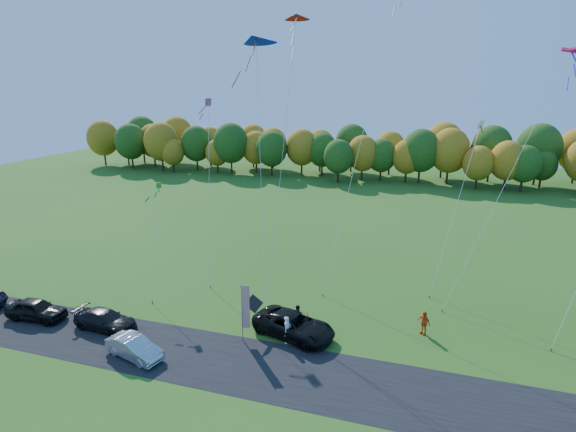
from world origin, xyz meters
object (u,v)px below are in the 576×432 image
(person_east, at_px, (424,323))
(feather_flag, at_px, (245,306))
(silver_sedan, at_px, (134,348))
(black_suv, at_px, (294,325))

(person_east, xyz_separation_m, feather_flag, (-11.73, -4.48, 1.70))
(silver_sedan, xyz_separation_m, person_east, (17.85, 8.48, 0.19))
(person_east, bearing_deg, silver_sedan, -116.69)
(black_suv, bearing_deg, feather_flag, 134.44)
(person_east, height_order, feather_flag, feather_flag)
(feather_flag, bearing_deg, black_suv, 26.92)
(person_east, distance_m, feather_flag, 12.67)
(silver_sedan, height_order, person_east, person_east)
(black_suv, xyz_separation_m, person_east, (8.71, 2.95, 0.05))
(silver_sedan, relative_size, person_east, 2.39)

